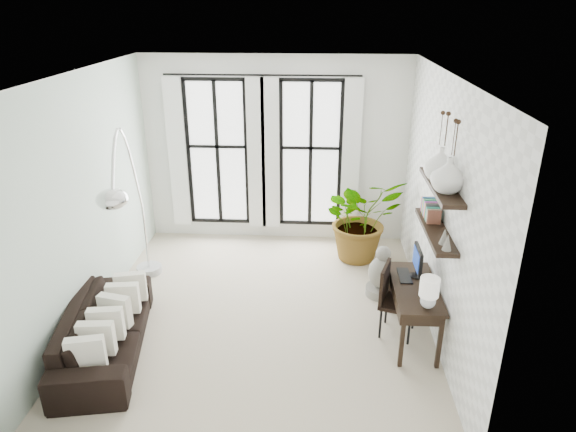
# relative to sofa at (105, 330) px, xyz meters

# --- Properties ---
(floor) EXTENTS (5.00, 5.00, 0.00)m
(floor) POSITION_rel_sofa_xyz_m (1.80, 0.96, -0.32)
(floor) COLOR #C2B39A
(floor) RESTS_ON ground
(ceiling) EXTENTS (5.00, 5.00, 0.00)m
(ceiling) POSITION_rel_sofa_xyz_m (1.80, 0.96, 2.88)
(ceiling) COLOR white
(ceiling) RESTS_ON wall_back
(wall_left) EXTENTS (0.00, 5.00, 5.00)m
(wall_left) POSITION_rel_sofa_xyz_m (-0.45, 0.96, 1.28)
(wall_left) COLOR silver
(wall_left) RESTS_ON floor
(wall_right) EXTENTS (0.00, 5.00, 5.00)m
(wall_right) POSITION_rel_sofa_xyz_m (4.05, 0.96, 1.28)
(wall_right) COLOR white
(wall_right) RESTS_ON floor
(wall_back) EXTENTS (4.50, 0.00, 4.50)m
(wall_back) POSITION_rel_sofa_xyz_m (1.80, 3.46, 1.28)
(wall_back) COLOR white
(wall_back) RESTS_ON floor
(windows) EXTENTS (3.26, 0.13, 2.65)m
(windows) POSITION_rel_sofa_xyz_m (1.60, 3.39, 1.24)
(windows) COLOR white
(windows) RESTS_ON wall_back
(wall_shelves) EXTENTS (0.25, 1.30, 0.60)m
(wall_shelves) POSITION_rel_sofa_xyz_m (3.91, 0.55, 1.41)
(wall_shelves) COLOR black
(wall_shelves) RESTS_ON wall_right
(sofa) EXTENTS (1.21, 2.27, 0.63)m
(sofa) POSITION_rel_sofa_xyz_m (0.00, 0.00, 0.00)
(sofa) COLOR black
(sofa) RESTS_ON floor
(throw_pillows) EXTENTS (0.40, 1.52, 0.40)m
(throw_pillows) POSITION_rel_sofa_xyz_m (0.10, -0.00, 0.18)
(throw_pillows) COLOR white
(throw_pillows) RESTS_ON sofa
(plant) EXTENTS (1.61, 1.52, 1.42)m
(plant) POSITION_rel_sofa_xyz_m (3.25, 2.71, 0.40)
(plant) COLOR #2D7228
(plant) RESTS_ON floor
(desk) EXTENTS (0.54, 1.27, 1.14)m
(desk) POSITION_rel_sofa_xyz_m (3.75, 0.46, 0.39)
(desk) COLOR black
(desk) RESTS_ON floor
(desk_chair) EXTENTS (0.57, 0.57, 0.95)m
(desk_chair) POSITION_rel_sofa_xyz_m (3.50, 0.62, 0.23)
(desk_chair) COLOR black
(desk_chair) RESTS_ON floor
(arc_lamp) EXTENTS (0.77, 2.30, 2.58)m
(arc_lamp) POSITION_rel_sofa_xyz_m (0.10, 1.01, 1.69)
(arc_lamp) COLOR silver
(arc_lamp) RESTS_ON floor
(buddha) EXTENTS (0.43, 0.43, 0.78)m
(buddha) POSITION_rel_sofa_xyz_m (3.48, 1.53, 0.01)
(buddha) COLOR gray
(buddha) RESTS_ON floor
(vase_a) EXTENTS (0.37, 0.37, 0.38)m
(vase_a) POSITION_rel_sofa_xyz_m (3.91, 0.26, 1.95)
(vase_a) COLOR white
(vase_a) RESTS_ON shelf_upper
(vase_b) EXTENTS (0.37, 0.37, 0.38)m
(vase_b) POSITION_rel_sofa_xyz_m (3.91, 0.66, 1.95)
(vase_b) COLOR white
(vase_b) RESTS_ON shelf_upper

